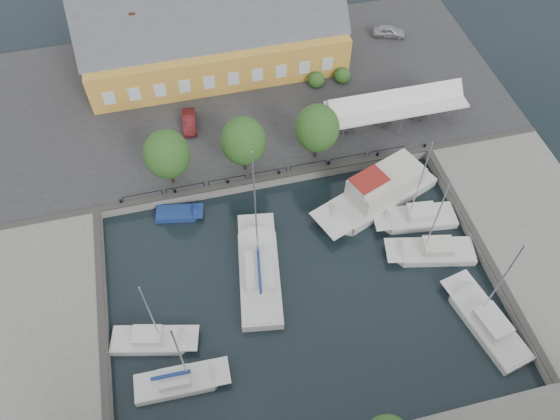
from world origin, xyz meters
name	(u,v)px	position (x,y,z in m)	size (l,w,h in m)	color
ground	(296,275)	(0.00, 0.00, 0.00)	(140.00, 140.00, 0.00)	black
north_quay	(244,95)	(0.00, 23.00, 0.50)	(56.00, 26.00, 1.00)	#2D2D30
west_quay	(30,351)	(-22.00, -2.00, 0.50)	(12.00, 24.00, 1.00)	slate
east_quay	(541,240)	(22.00, -2.00, 0.50)	(12.00, 24.00, 1.00)	slate
quay_edge_fittings	(283,224)	(0.02, 4.75, 1.06)	(56.00, 24.72, 0.40)	#383533
warehouse	(209,39)	(-2.60, 28.36, 4.43)	(28.56, 14.00, 9.55)	gold
tent_canopy	(396,104)	(14.00, 14.50, 3.68)	(14.00, 4.00, 2.83)	white
quay_trees	(243,141)	(-2.00, 12.00, 4.88)	(18.20, 4.20, 6.30)	black
car_silver	(389,31)	(18.87, 28.68, 1.66)	(1.55, 3.86, 1.32)	#ADAFB5
car_red	(189,122)	(-6.43, 19.10, 1.62)	(1.31, 3.76, 1.24)	maroon
center_sailboat	(259,273)	(-3.10, 0.68, 0.36)	(4.95, 11.48, 14.98)	silver
trawler	(379,193)	(9.58, 6.12, 1.02)	(13.07, 8.08, 5.00)	silver
east_boat_a	(416,219)	(12.19, 2.96, 0.26)	(7.95, 3.45, 11.01)	silver
east_boat_b	(432,252)	(12.16, -0.78, 0.26)	(8.18, 4.17, 10.83)	silver
east_boat_c	(486,323)	(13.76, -8.12, 0.26)	(4.55, 9.14, 11.24)	silver
west_boat_c	(153,341)	(-12.60, -3.31, 0.26)	(7.19, 3.71, 9.60)	silver
west_boat_d	(180,382)	(-10.94, -7.10, 0.27)	(7.36, 2.39, 9.90)	silver
launch_nw	(179,214)	(-9.04, 8.74, 0.09)	(4.64, 2.52, 0.88)	navy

